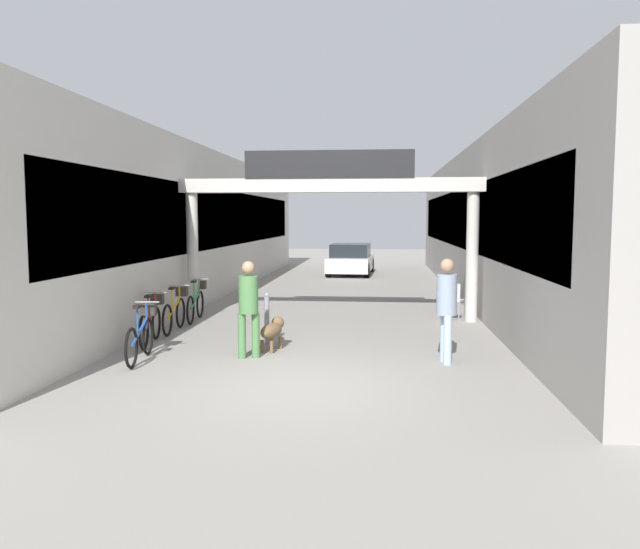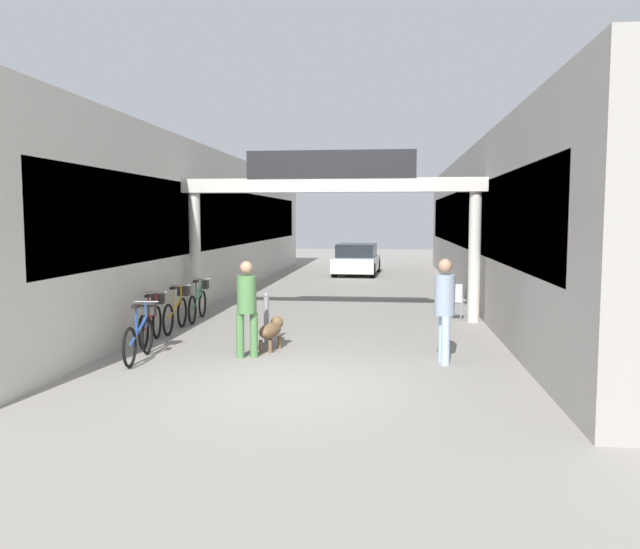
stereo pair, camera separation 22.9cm
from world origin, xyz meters
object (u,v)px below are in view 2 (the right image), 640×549
Objects in this scene: bicycle_green_farthest at (199,302)px; cafe_chair_aluminium_nearer at (455,298)px; bicycle_blue_nearest at (141,334)px; pedestrian_companion at (445,304)px; dog_on_leash at (272,330)px; bicycle_red_second at (152,321)px; bollard_post_metal at (266,318)px; pedestrian_with_dog at (247,303)px; bicycle_orange_third at (177,310)px; parked_car_white at (357,260)px.

cafe_chair_aluminium_nearer is (6.09, 0.60, 0.10)m from bicycle_green_farthest.
pedestrian_companion is at bearing 2.79° from bicycle_blue_nearest.
bicycle_red_second is (-2.45, 0.38, 0.07)m from dog_on_leash.
bollard_post_metal is at bearing 39.07° from bicycle_blue_nearest.
pedestrian_with_dog is 4.38m from bicycle_green_farthest.
bollard_post_metal is at bearing -50.00° from bicycle_green_farthest.
bicycle_blue_nearest is at bearing -83.48° from bicycle_orange_third.
parked_car_white is (0.94, 15.08, 0.14)m from bollard_post_metal.
dog_on_leash is 3.92m from bicycle_green_farthest.
pedestrian_with_dog is 3.26m from bicycle_orange_third.
pedestrian_with_dog is 1.32m from bollard_post_metal.
bicycle_red_second and bicycle_orange_third have the same top height.
bicycle_blue_nearest is at bearing -99.70° from parked_car_white.
cafe_chair_aluminium_nearer is (6.13, 2.00, 0.10)m from bicycle_orange_third.
bicycle_red_second is 1.00× the size of bicycle_green_farthest.
bollard_post_metal is at bearing 3.97° from bicycle_red_second.
bollard_post_metal is at bearing 110.81° from dog_on_leash.
bicycle_orange_third and bicycle_green_farthest have the same top height.
bicycle_red_second is 7.01m from cafe_chair_aluminium_nearer.
bicycle_red_second is 2.25m from bollard_post_metal.
pedestrian_with_dog is at bearing -48.78° from bicycle_orange_third.
bicycle_orange_third is 1.90× the size of cafe_chair_aluminium_nearer.
cafe_chair_aluminium_nearer is at bearing 5.60° from bicycle_green_farthest.
pedestrian_with_dog is 1.00× the size of bicycle_blue_nearest.
cafe_chair_aluminium_nearer is (6.16, 3.34, 0.10)m from bicycle_red_second.
bollard_post_metal is (2.17, -2.59, 0.07)m from bicycle_green_farthest.
bicycle_blue_nearest is 7.50m from cafe_chair_aluminium_nearer.
parked_car_white is at bearing 76.03° from bicycle_green_farthest.
bicycle_green_farthest is 6.12m from cafe_chair_aluminium_nearer.
bicycle_blue_nearest is 4.14m from bicycle_green_farthest.
pedestrian_companion is 16.54m from parked_car_white.
bicycle_red_second is at bearing -151.57° from cafe_chair_aluminium_nearer.
bicycle_orange_third is (-0.31, 2.73, 0.00)m from bicycle_blue_nearest.
bicycle_red_second is at bearing 171.17° from dog_on_leash.
pedestrian_companion is 1.04× the size of bicycle_blue_nearest.
bicycle_blue_nearest is 0.41× the size of parked_car_white.
bollard_post_metal is at bearing 85.52° from pedestrian_with_dog.
bollard_post_metal is 0.24× the size of parked_car_white.
pedestrian_with_dog reaches higher than bicycle_green_farthest.
parked_car_white is at bearing 104.06° from cafe_chair_aluminium_nearer.
bollard_post_metal reaches higher than dog_on_leash.
pedestrian_companion is 3.24m from dog_on_leash.
bicycle_green_farthest is at bearing 130.00° from bollard_post_metal.
cafe_chair_aluminium_nearer is (5.82, 4.73, 0.10)m from bicycle_blue_nearest.
pedestrian_companion is 0.43× the size of parked_car_white.
bicycle_orange_third is (-2.42, 1.72, 0.07)m from dog_on_leash.
bicycle_blue_nearest is at bearing -177.21° from pedestrian_companion.
dog_on_leash is 5.26m from cafe_chair_aluminium_nearer.
bicycle_blue_nearest is at bearing -154.44° from dog_on_leash.
cafe_chair_aluminium_nearer is 12.26m from parked_car_white.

